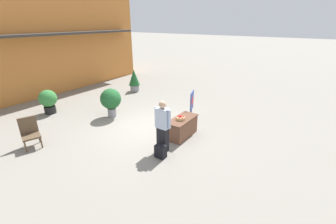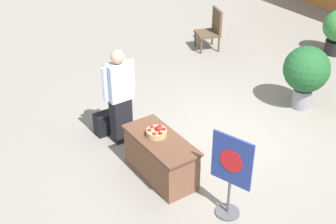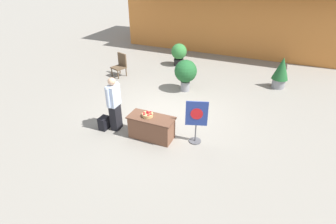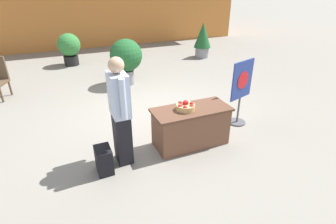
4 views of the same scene
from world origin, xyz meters
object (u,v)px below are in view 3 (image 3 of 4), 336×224
(potted_plant_far_left, at_px, (179,53))
(display_table, at_px, (152,127))
(backpack, at_px, (104,123))
(potted_plant_near_left, at_px, (186,72))
(apple_basket, at_px, (148,114))
(person_visitor, at_px, (114,104))
(patio_chair, at_px, (120,64))
(potted_plant_far_right, at_px, (281,71))
(poster_board, at_px, (196,120))

(potted_plant_far_left, bearing_deg, display_table, -76.11)
(backpack, relative_size, potted_plant_near_left, 0.32)
(apple_basket, distance_m, potted_plant_near_left, 3.55)
(potted_plant_far_left, bearing_deg, apple_basket, -77.11)
(person_visitor, height_order, potted_plant_near_left, person_visitor)
(patio_chair, bearing_deg, person_visitor, 49.57)
(potted_plant_far_right, bearing_deg, person_visitor, -130.30)
(person_visitor, distance_m, poster_board, 2.56)
(apple_basket, height_order, person_visitor, person_visitor)
(person_visitor, bearing_deg, apple_basket, 0.24)
(apple_basket, xyz_separation_m, person_visitor, (-1.14, -0.01, 0.12))
(potted_plant_far_right, xyz_separation_m, potted_plant_near_left, (-3.53, -1.84, 0.08))
(display_table, distance_m, potted_plant_far_right, 6.34)
(potted_plant_far_left, bearing_deg, person_visitor, -87.27)
(display_table, xyz_separation_m, potted_plant_far_left, (-1.55, 6.27, 0.28))
(person_visitor, height_order, potted_plant_far_right, person_visitor)
(patio_chair, bearing_deg, poster_board, 72.60)
(backpack, relative_size, poster_board, 0.31)
(poster_board, bearing_deg, potted_plant_near_left, -173.23)
(apple_basket, bearing_deg, poster_board, 12.54)
(poster_board, xyz_separation_m, potted_plant_far_left, (-2.84, 5.96, -0.11))
(poster_board, bearing_deg, apple_basket, -95.53)
(apple_basket, relative_size, backpack, 0.77)
(patio_chair, xyz_separation_m, potted_plant_far_left, (1.99, 2.36, 0.09))
(apple_basket, height_order, poster_board, poster_board)
(backpack, distance_m, patio_chair, 4.53)
(display_table, bearing_deg, person_visitor, -179.57)
(person_visitor, xyz_separation_m, poster_board, (2.54, 0.33, -0.15))
(apple_basket, xyz_separation_m, backpack, (-1.49, -0.18, -0.57))
(person_visitor, distance_m, potted_plant_far_right, 7.07)
(display_table, xyz_separation_m, backpack, (-1.61, -0.18, -0.15))
(potted_plant_near_left, bearing_deg, poster_board, -65.15)
(display_table, height_order, apple_basket, apple_basket)
(poster_board, bearing_deg, display_table, -94.27)
(backpack, distance_m, potted_plant_near_left, 4.02)
(poster_board, distance_m, potted_plant_near_left, 3.56)
(backpack, height_order, potted_plant_far_right, potted_plant_far_right)
(backpack, bearing_deg, potted_plant_far_right, 48.43)
(display_table, distance_m, backpack, 1.63)
(potted_plant_near_left, bearing_deg, backpack, -110.57)
(apple_basket, distance_m, potted_plant_far_left, 6.43)
(person_visitor, height_order, patio_chair, person_visitor)
(backpack, relative_size, patio_chair, 0.40)
(poster_board, bearing_deg, person_visitor, -100.77)
(display_table, xyz_separation_m, person_visitor, (-1.25, -0.01, 0.54))
(potted_plant_far_right, bearing_deg, backpack, -131.57)
(patio_chair, height_order, potted_plant_near_left, potted_plant_near_left)
(potted_plant_far_left, relative_size, potted_plant_near_left, 0.86)
(apple_basket, distance_m, person_visitor, 1.14)
(backpack, xyz_separation_m, potted_plant_near_left, (1.40, 3.72, 0.60))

